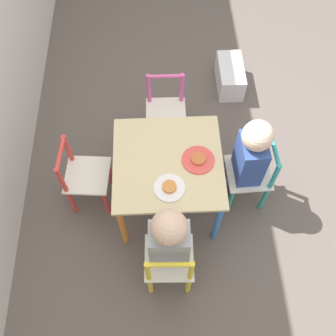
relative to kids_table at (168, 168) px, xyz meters
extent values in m
plane|color=#5B514C|center=(0.00, 0.00, -0.41)|extent=(6.00, 6.00, 0.00)
cube|color=beige|center=(0.00, 0.00, 0.06)|extent=(0.61, 0.61, 0.02)
cylinder|color=#387AD1|center=(-0.27, -0.27, -0.18)|extent=(0.04, 0.04, 0.46)
cylinder|color=#8E51BC|center=(0.27, -0.27, -0.18)|extent=(0.04, 0.04, 0.46)
cylinder|color=orange|center=(-0.27, 0.27, -0.18)|extent=(0.04, 0.04, 0.46)
cylinder|color=green|center=(0.27, 0.27, -0.18)|extent=(0.04, 0.04, 0.46)
cube|color=silver|center=(-0.48, 0.02, -0.12)|extent=(0.27, 0.27, 0.02)
cylinder|color=yellow|center=(-0.38, -0.09, -0.27)|extent=(0.03, 0.03, 0.28)
cylinder|color=yellow|center=(-0.37, 0.12, -0.27)|extent=(0.03, 0.03, 0.28)
cylinder|color=yellow|center=(-0.59, -0.09, -0.27)|extent=(0.03, 0.03, 0.28)
cylinder|color=yellow|center=(-0.59, 0.12, -0.27)|extent=(0.03, 0.03, 0.28)
cylinder|color=yellow|center=(-0.59, -0.09, 0.00)|extent=(0.03, 0.03, 0.26)
cylinder|color=yellow|center=(-0.59, 0.12, 0.00)|extent=(0.03, 0.03, 0.26)
cylinder|color=yellow|center=(-0.59, 0.02, 0.11)|extent=(0.03, 0.21, 0.02)
cube|color=silver|center=(0.02, -0.48, -0.12)|extent=(0.27, 0.27, 0.02)
cylinder|color=teal|center=(0.12, -0.37, -0.27)|extent=(0.03, 0.03, 0.28)
cylinder|color=teal|center=(-0.09, -0.38, -0.27)|extent=(0.03, 0.03, 0.28)
cylinder|color=teal|center=(0.13, -0.58, -0.27)|extent=(0.03, 0.03, 0.28)
cylinder|color=teal|center=(-0.08, -0.59, -0.27)|extent=(0.03, 0.03, 0.28)
cylinder|color=teal|center=(0.13, -0.58, 0.00)|extent=(0.03, 0.03, 0.26)
cylinder|color=teal|center=(-0.08, -0.59, 0.00)|extent=(0.03, 0.03, 0.26)
cylinder|color=teal|center=(0.02, -0.59, 0.11)|extent=(0.21, 0.03, 0.02)
cube|color=silver|center=(0.48, -0.01, -0.12)|extent=(0.26, 0.26, 0.02)
cylinder|color=#E5599E|center=(0.38, 0.10, -0.27)|extent=(0.03, 0.03, 0.28)
cylinder|color=#E5599E|center=(0.38, -0.11, -0.27)|extent=(0.03, 0.03, 0.28)
cylinder|color=#E5599E|center=(0.59, 0.10, -0.27)|extent=(0.03, 0.03, 0.28)
cylinder|color=#E5599E|center=(0.59, -0.11, -0.27)|extent=(0.03, 0.03, 0.28)
cylinder|color=#E5599E|center=(0.59, 0.10, 0.00)|extent=(0.03, 0.03, 0.26)
cylinder|color=#E5599E|center=(0.59, -0.11, 0.00)|extent=(0.03, 0.03, 0.26)
cylinder|color=#E5599E|center=(0.59, -0.01, 0.11)|extent=(0.03, 0.21, 0.02)
cube|color=silver|center=(0.04, 0.48, -0.12)|extent=(0.28, 0.28, 0.02)
cylinder|color=#DB3D38|center=(-0.07, 0.38, -0.27)|extent=(0.03, 0.03, 0.28)
cylinder|color=#DB3D38|center=(0.14, 0.37, -0.27)|extent=(0.03, 0.03, 0.28)
cylinder|color=#DB3D38|center=(-0.06, 0.60, -0.27)|extent=(0.03, 0.03, 0.28)
cylinder|color=#DB3D38|center=(0.16, 0.58, -0.27)|extent=(0.03, 0.03, 0.28)
cylinder|color=#DB3D38|center=(-0.06, 0.60, 0.00)|extent=(0.03, 0.03, 0.26)
cylinder|color=#DB3D38|center=(0.16, 0.58, 0.00)|extent=(0.03, 0.03, 0.26)
cylinder|color=#DB3D38|center=(0.05, 0.59, 0.11)|extent=(0.21, 0.04, 0.02)
cylinder|color=#38383D|center=(-0.36, -0.04, -0.26)|extent=(0.07, 0.07, 0.29)
cylinder|color=#38383D|center=(-0.36, 0.06, -0.26)|extent=(0.07, 0.07, 0.29)
cube|color=#999EA8|center=(-0.46, 0.01, 0.04)|extent=(0.15, 0.20, 0.31)
sphere|color=#DBB293|center=(-0.46, 0.01, 0.26)|extent=(0.17, 0.17, 0.17)
cylinder|color=#38383D|center=(0.06, -0.36, -0.26)|extent=(0.07, 0.07, 0.29)
cylinder|color=#38383D|center=(-0.04, -0.36, -0.26)|extent=(0.07, 0.07, 0.29)
cube|color=#2D478E|center=(0.02, -0.46, 0.04)|extent=(0.20, 0.15, 0.31)
sphere|color=beige|center=(0.02, -0.46, 0.26)|extent=(0.17, 0.17, 0.17)
cylinder|color=white|center=(-0.17, 0.00, 0.07)|extent=(0.17, 0.17, 0.01)
cylinder|color=#D6843D|center=(-0.17, 0.00, 0.09)|extent=(0.08, 0.08, 0.02)
cylinder|color=#E54C47|center=(0.00, -0.17, 0.07)|extent=(0.18, 0.18, 0.01)
cylinder|color=#CC6633|center=(0.00, -0.17, 0.09)|extent=(0.08, 0.08, 0.02)
cube|color=silver|center=(0.96, -0.51, -0.31)|extent=(0.35, 0.18, 0.19)
camera|label=1|loc=(-1.12, 0.05, 1.92)|focal=42.00mm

